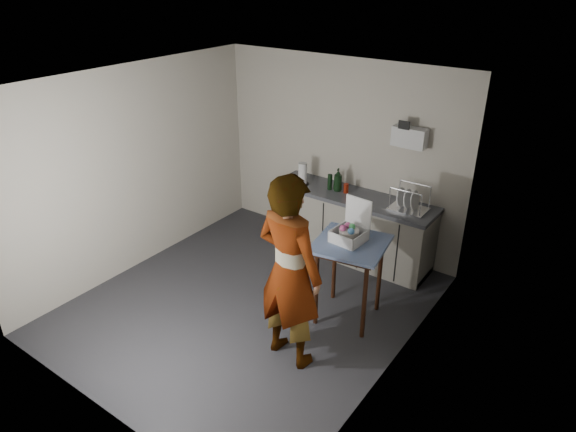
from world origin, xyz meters
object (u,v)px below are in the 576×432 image
Objects in this scene: standing_man at (289,272)px; paper_towel at (303,174)px; soap_bottle at (338,180)px; side_table at (350,253)px; soda_can at (346,188)px; dish_rack at (408,204)px; dark_bottle at (330,182)px; bakery_box at (350,232)px; kitchen_counter at (351,228)px.

standing_man reaches higher than paper_towel.
standing_man is 6.46× the size of soap_bottle.
side_table is 0.94m from standing_man.
soda_can is (-0.60, 2.14, -0.03)m from standing_man.
standing_man is 2.39m from paper_towel.
dish_rack is at bearing -0.48° from soap_bottle.
dark_bottle is at bearing 9.82° from paper_towel.
kitchen_counter is at bearing 121.73° from bakery_box.
bakery_box is (-0.16, -1.18, 0.08)m from dish_rack.
dark_bottle is at bearing -173.45° from soda_can.
standing_man reaches higher than soda_can.
paper_towel is at bearing -176.92° from dish_rack.
bakery_box is (0.85, -1.19, -0.00)m from soap_bottle.
paper_towel reaches higher than soda_can.
side_table is 1.57m from dark_bottle.
dark_bottle is 1.12m from dish_rack.
paper_towel is 1.74m from bakery_box.
soap_bottle is at bearing 130.06° from bakery_box.
kitchen_counter is 0.98m from paper_towel.
soda_can is at bearing 6.55° from dark_bottle.
dish_rack is 0.99× the size of bakery_box.
dark_bottle is 0.47× the size of bakery_box.
soda_can is 0.64m from paper_towel.
soap_bottle is 0.16m from soda_can.
dish_rack is (1.51, 0.08, -0.07)m from paper_towel.
kitchen_counter is 0.68m from soap_bottle.
dish_rack is (0.12, 1.21, 0.14)m from side_table.
soda_can reaches higher than kitchen_counter.
paper_towel reaches higher than side_table.
standing_man is at bearing -92.65° from bakery_box.
dark_bottle is 0.69× the size of paper_towel.
dish_rack is 1.19m from bakery_box.
side_table is 4.55× the size of dark_bottle.
paper_towel is at bearing -173.55° from kitchen_counter.
side_table is (0.65, -1.22, 0.41)m from kitchen_counter.
soap_bottle is (-0.73, 2.13, 0.06)m from standing_man.
bakery_box is (0.72, -1.19, 0.09)m from soda_can.
dark_bottle is (-1.00, 1.20, 0.18)m from side_table.
dark_bottle is (-0.11, -0.02, -0.05)m from soap_bottle.
soda_can is at bearing 2.42° from soap_bottle.
bakery_box reaches higher than paper_towel.
side_table is 2.15× the size of dish_rack.
soda_can is at bearing 179.11° from dish_rack.
dish_rack is at bearing 3.08° from paper_towel.
standing_man is 4.50× the size of dish_rack.
side_table is at bearing -50.29° from dark_bottle.
dish_rack reaches higher than dark_bottle.
soap_bottle is 0.51m from paper_towel.
paper_towel is (-0.50, -0.09, -0.01)m from soap_bottle.
paper_towel is (-0.74, -0.08, 0.63)m from kitchen_counter.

